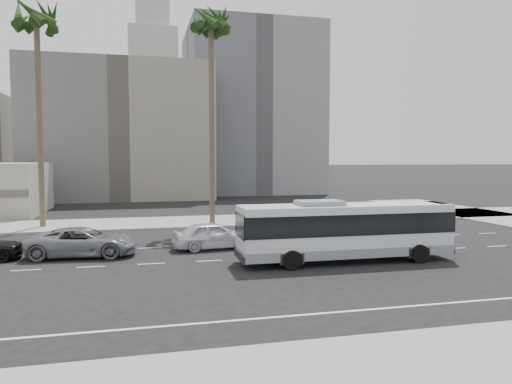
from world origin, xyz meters
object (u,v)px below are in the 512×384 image
object	(u,v)px
palm_mid	(37,25)
city_bus	(345,229)
car_a	(213,235)
palm_near	(211,28)
car_b	(83,242)

from	to	relation	value
palm_mid	city_bus	bearing A→B (deg)	-42.83
car_a	palm_near	world-z (taller)	palm_near
city_bus	car_b	xyz separation A→B (m)	(-13.68, 4.61, -0.90)
city_bus	palm_mid	world-z (taller)	palm_mid
palm_near	car_b	bearing A→B (deg)	-130.62
car_a	palm_near	xyz separation A→B (m)	(1.37, 9.67, 14.86)
city_bus	car_b	bearing A→B (deg)	161.90
car_a	palm_mid	distance (m)	22.06
palm_near	palm_mid	world-z (taller)	palm_near
car_a	car_b	size ratio (longest dim) A/B	0.83
palm_near	palm_mid	size ratio (longest dim) A/B	1.00
car_b	city_bus	bearing A→B (deg)	-103.06
city_bus	car_a	world-z (taller)	city_bus
city_bus	car_a	size ratio (longest dim) A/B	2.35
car_b	palm_near	world-z (taller)	palm_near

